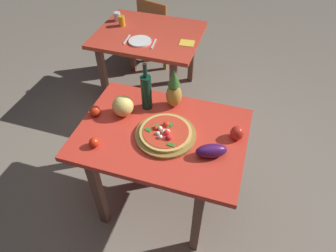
# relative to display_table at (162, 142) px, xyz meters

# --- Properties ---
(ground_plane) EXTENTS (10.00, 10.00, 0.00)m
(ground_plane) POSITION_rel_display_table_xyz_m (0.00, 0.00, -0.66)
(ground_plane) COLOR gray
(display_table) EXTENTS (1.15, 0.83, 0.77)m
(display_table) POSITION_rel_display_table_xyz_m (0.00, 0.00, 0.00)
(display_table) COLOR brown
(display_table) RESTS_ON ground_plane
(background_table) EXTENTS (1.05, 0.85, 0.77)m
(background_table) POSITION_rel_display_table_xyz_m (-0.56, 1.28, -0.00)
(background_table) COLOR brown
(background_table) RESTS_ON ground_plane
(dining_chair) EXTENTS (0.49, 0.49, 0.85)m
(dining_chair) POSITION_rel_display_table_xyz_m (-0.70, 1.94, -0.18)
(dining_chair) COLOR olive
(dining_chair) RESTS_ON ground_plane
(pizza_board) EXTENTS (0.41, 0.41, 0.02)m
(pizza_board) POSITION_rel_display_table_xyz_m (0.04, -0.03, 0.12)
(pizza_board) COLOR olive
(pizza_board) RESTS_ON display_table
(pizza) EXTENTS (0.35, 0.35, 0.06)m
(pizza) POSITION_rel_display_table_xyz_m (0.04, -0.03, 0.14)
(pizza) COLOR tan
(pizza) RESTS_ON pizza_board
(wine_bottle) EXTENTS (0.08, 0.08, 0.37)m
(wine_bottle) POSITION_rel_display_table_xyz_m (-0.18, 0.21, 0.25)
(wine_bottle) COLOR #0A3223
(wine_bottle) RESTS_ON display_table
(pineapple_left) EXTENTS (0.11, 0.11, 0.31)m
(pineapple_left) POSITION_rel_display_table_xyz_m (0.00, 0.29, 0.24)
(pineapple_left) COLOR #B58735
(pineapple_left) RESTS_ON display_table
(melon) EXTENTS (0.15, 0.15, 0.15)m
(melon) POSITION_rel_display_table_xyz_m (-0.32, 0.09, 0.18)
(melon) COLOR #E4CB67
(melon) RESTS_ON display_table
(bell_pepper) EXTENTS (0.09, 0.09, 0.10)m
(bell_pepper) POSITION_rel_display_table_xyz_m (0.49, 0.10, 0.15)
(bell_pepper) COLOR red
(bell_pepper) RESTS_ON display_table
(eggplant) EXTENTS (0.22, 0.16, 0.09)m
(eggplant) POSITION_rel_display_table_xyz_m (0.36, -0.10, 0.15)
(eggplant) COLOR #44154F
(eggplant) RESTS_ON display_table
(tomato_by_bottle) EXTENTS (0.07, 0.07, 0.07)m
(tomato_by_bottle) POSITION_rel_display_table_xyz_m (-0.37, -0.25, 0.14)
(tomato_by_bottle) COLOR red
(tomato_by_bottle) RESTS_ON display_table
(tomato_beside_pepper) EXTENTS (0.08, 0.08, 0.08)m
(tomato_beside_pepper) POSITION_rel_display_table_xyz_m (-0.51, 0.02, 0.14)
(tomato_beside_pepper) COLOR red
(tomato_beside_pepper) RESTS_ON display_table
(drinking_glass_juice) EXTENTS (0.07, 0.07, 0.10)m
(drinking_glass_juice) POSITION_rel_display_table_xyz_m (-0.88, 1.35, 0.15)
(drinking_glass_juice) COLOR gold
(drinking_glass_juice) RESTS_ON background_table
(drinking_glass_water) EXTENTS (0.07, 0.07, 0.09)m
(drinking_glass_water) POSITION_rel_display_table_xyz_m (-0.97, 1.44, 0.15)
(drinking_glass_water) COLOR silver
(drinking_glass_water) RESTS_ON background_table
(dinner_plate) EXTENTS (0.22, 0.22, 0.02)m
(dinner_plate) POSITION_rel_display_table_xyz_m (-0.58, 1.09, 0.11)
(dinner_plate) COLOR white
(dinner_plate) RESTS_ON background_table
(fork_utensil) EXTENTS (0.03, 0.18, 0.01)m
(fork_utensil) POSITION_rel_display_table_xyz_m (-0.72, 1.09, 0.11)
(fork_utensil) COLOR silver
(fork_utensil) RESTS_ON background_table
(knife_utensil) EXTENTS (0.03, 0.18, 0.01)m
(knife_utensil) POSITION_rel_display_table_xyz_m (-0.44, 1.09, 0.11)
(knife_utensil) COLOR silver
(knife_utensil) RESTS_ON background_table
(napkin_folded) EXTENTS (0.15, 0.13, 0.01)m
(napkin_folded) POSITION_rel_display_table_xyz_m (-0.14, 1.20, 0.11)
(napkin_folded) COLOR yellow
(napkin_folded) RESTS_ON background_table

